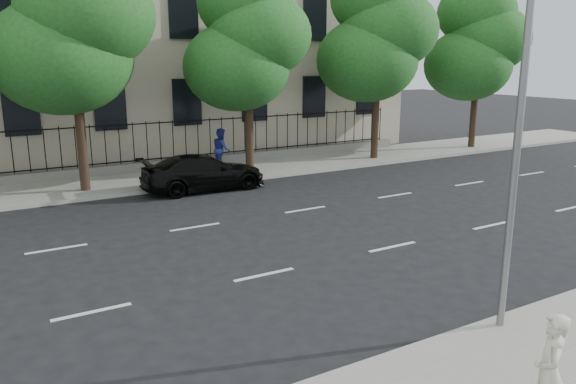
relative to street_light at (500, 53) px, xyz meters
name	(u,v)px	position (x,y,z in m)	size (l,w,h in m)	color
ground	(322,315)	(-2.50, 1.77, -5.15)	(120.00, 120.00, 0.00)	black
far_sidewalk	(132,182)	(-2.50, 15.77, -5.07)	(60.00, 4.00, 0.15)	gray
lane_markings	(225,248)	(-2.50, 6.52, -5.14)	(49.60, 4.62, 0.01)	silver
iron_fence	(121,162)	(-2.50, 17.47, -4.50)	(30.00, 0.50, 2.20)	slate
street_light	(500,53)	(0.00, 0.00, 0.00)	(0.25, 3.32, 8.05)	slate
tree_c	(71,19)	(-4.46, 15.13, 1.26)	(5.89, 5.50, 9.80)	#382619
tree_d	(247,39)	(2.54, 15.13, 0.69)	(5.34, 4.94, 8.84)	#382619
tree_e	(377,33)	(9.54, 15.13, 1.05)	(5.71, 5.31, 9.46)	#382619
tree_f	(477,42)	(16.54, 15.13, 0.73)	(5.52, 5.12, 9.01)	#382619
black_sedan	(204,172)	(-0.36, 13.27, -4.44)	(1.98, 4.86, 1.41)	black
woman_near	(549,373)	(-1.99, -2.88, -4.16)	(0.61, 0.40, 1.67)	beige
pedestrian_far	(221,149)	(1.63, 16.05, -4.07)	(0.90, 0.70, 1.86)	navy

